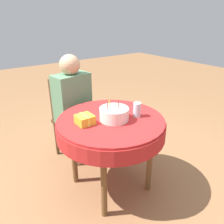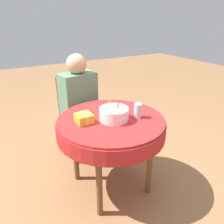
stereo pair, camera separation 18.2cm
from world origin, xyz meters
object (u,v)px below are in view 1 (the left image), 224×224
Objects in this scene: birthday_cake at (114,114)px; drinking_glass at (137,110)px; person at (73,99)px; gift_box at (85,120)px; chair at (70,115)px.

birthday_cake is 1.94× the size of drinking_glass.
gift_box is (-0.21, -0.60, 0.05)m from person.
chair is 0.91m from drinking_glass.
birthday_cake is 1.79× the size of gift_box.
birthday_cake is (0.03, -0.68, 0.06)m from person.
person is 4.83× the size of birthday_cake.
drinking_glass is 0.92× the size of gift_box.
chair is at bearing 90.00° from person.
person is 0.64m from gift_box.
drinking_glass is (0.24, -0.83, 0.29)m from chair.
birthday_cake is 0.25m from gift_box.
chair is 6.75× the size of gift_box.
person is 0.69m from birthday_cake.
chair reaches higher than birthday_cake.
chair is 0.78× the size of person.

